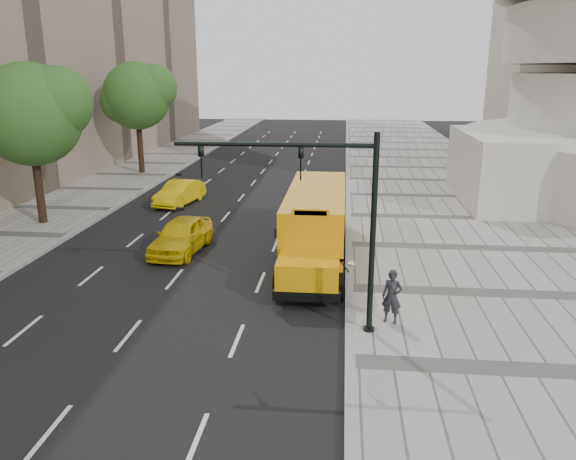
# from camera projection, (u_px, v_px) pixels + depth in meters

# --- Properties ---
(ground) EXTENTS (140.00, 140.00, 0.00)m
(ground) POSITION_uv_depth(u_px,v_px,m) (225.00, 243.00, 27.28)
(ground) COLOR black
(ground) RESTS_ON ground
(sidewalk_museum) EXTENTS (12.00, 140.00, 0.15)m
(sidewalk_museum) POSITION_uv_depth(u_px,v_px,m) (478.00, 249.00, 26.11)
(sidewalk_museum) COLOR #9A9791
(sidewalk_museum) RESTS_ON ground
(sidewalk_far) EXTENTS (6.00, 140.00, 0.15)m
(sidewalk_far) POSITION_uv_depth(u_px,v_px,m) (11.00, 235.00, 28.31)
(sidewalk_far) COLOR #9A9791
(sidewalk_far) RESTS_ON ground
(curb_museum) EXTENTS (0.30, 140.00, 0.15)m
(curb_museum) POSITION_uv_depth(u_px,v_px,m) (349.00, 245.00, 26.68)
(curb_museum) COLOR gray
(curb_museum) RESTS_ON ground
(curb_far) EXTENTS (0.30, 140.00, 0.15)m
(curb_far) POSITION_uv_depth(u_px,v_px,m) (67.00, 237.00, 28.03)
(curb_far) COLOR gray
(curb_far) RESTS_ON ground
(tree_b) EXTENTS (5.96, 5.30, 8.55)m
(tree_b) POSITION_uv_depth(u_px,v_px,m) (32.00, 114.00, 28.85)
(tree_b) COLOR black
(tree_b) RESTS_ON ground
(tree_c) EXTENTS (5.83, 5.19, 8.75)m
(tree_c) POSITION_uv_depth(u_px,v_px,m) (138.00, 95.00, 43.50)
(tree_c) COLOR black
(tree_c) RESTS_ON ground
(school_bus) EXTENTS (2.96, 11.56, 3.19)m
(school_bus) POSITION_uv_depth(u_px,v_px,m) (316.00, 218.00, 24.96)
(school_bus) COLOR orange
(school_bus) RESTS_ON ground
(taxi_near) EXTENTS (2.29, 4.80, 1.58)m
(taxi_near) POSITION_uv_depth(u_px,v_px,m) (181.00, 235.00, 25.74)
(taxi_near) COLOR #E1BA08
(taxi_near) RESTS_ON ground
(taxi_far) EXTENTS (2.38, 4.65, 1.46)m
(taxi_far) POSITION_uv_depth(u_px,v_px,m) (180.00, 193.00, 34.94)
(taxi_far) COLOR #E1BA08
(taxi_far) RESTS_ON ground
(pedestrian) EXTENTS (0.76, 0.61, 1.80)m
(pedestrian) POSITION_uv_depth(u_px,v_px,m) (392.00, 297.00, 18.15)
(pedestrian) COLOR #232429
(pedestrian) RESTS_ON sidewalk_museum
(traffic_signal) EXTENTS (6.18, 0.36, 6.40)m
(traffic_signal) POSITION_uv_depth(u_px,v_px,m) (327.00, 209.00, 16.88)
(traffic_signal) COLOR black
(traffic_signal) RESTS_ON ground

